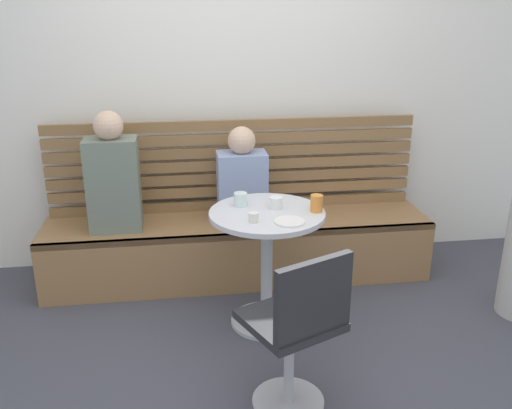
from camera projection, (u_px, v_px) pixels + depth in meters
The scene contains 13 objects.
ground at pixel (264, 379), 2.96m from camera, with size 8.00×8.00×0.00m, color #42424C.
back_wall at pixel (230, 67), 3.99m from camera, with size 5.20×0.10×2.90m, color white.
booth_bench at pixel (239, 249), 4.00m from camera, with size 2.70×0.52×0.44m.
booth_backrest at pixel (234, 165), 4.04m from camera, with size 2.65×0.04×0.67m.
cafe_table at pixel (267, 246), 3.32m from camera, with size 0.68×0.68×0.74m.
white_chair at pixel (298, 328), 2.58m from camera, with size 0.53×0.53×0.85m.
person_adult at pixel (113, 178), 3.66m from camera, with size 0.34×0.22×0.80m.
person_child_left at pixel (242, 179), 3.86m from camera, with size 0.34×0.22×0.66m.
cup_espresso_small at pixel (253, 217), 3.08m from camera, with size 0.06×0.06×0.06m, color silver.
cup_ceramic_white at pixel (276, 203), 3.28m from camera, with size 0.08×0.08×0.07m, color white.
cup_glass_short at pixel (241, 199), 3.32m from camera, with size 0.08×0.08×0.08m, color silver.
cup_tumbler_orange at pixel (317, 203), 3.23m from camera, with size 0.07×0.07×0.10m, color orange.
plate_small at pixel (289, 222), 3.08m from camera, with size 0.17×0.17×0.01m, color white.
Camera 1 is at (-0.39, -2.44, 1.88)m, focal length 39.14 mm.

